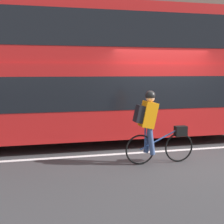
% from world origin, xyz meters
% --- Properties ---
extents(ground_plane, '(80.00, 80.00, 0.00)m').
position_xyz_m(ground_plane, '(0.00, 0.00, 0.00)').
color(ground_plane, '#38383A').
extents(road_center_line, '(50.00, 0.14, 0.01)m').
position_xyz_m(road_center_line, '(0.00, 0.18, 0.00)').
color(road_center_line, silver).
rests_on(road_center_line, ground_plane).
extents(sidewalk_curb, '(60.00, 2.56, 0.15)m').
position_xyz_m(sidewalk_curb, '(0.00, 5.73, 0.08)').
color(sidewalk_curb, gray).
rests_on(sidewalk_curb, ground_plane).
extents(building_facade, '(60.00, 0.30, 8.91)m').
position_xyz_m(building_facade, '(0.00, 7.16, 4.46)').
color(building_facade, brown).
rests_on(building_facade, ground_plane).
extents(bus, '(11.48, 2.54, 3.67)m').
position_xyz_m(bus, '(-2.81, 1.71, 2.03)').
color(bus, black).
rests_on(bus, ground_plane).
extents(cyclist_on_bike, '(1.54, 0.32, 1.58)m').
position_xyz_m(cyclist_on_bike, '(-0.71, -0.74, 0.85)').
color(cyclist_on_bike, black).
rests_on(cyclist_on_bike, ground_plane).
extents(trash_bin, '(0.47, 0.47, 1.00)m').
position_xyz_m(trash_bin, '(1.84, 5.61, 0.65)').
color(trash_bin, '#262628').
rests_on(trash_bin, sidewalk_curb).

